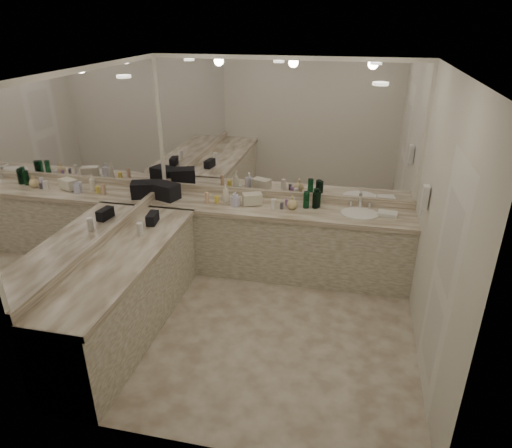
% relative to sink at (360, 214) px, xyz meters
% --- Properties ---
extents(floor, '(3.20, 3.20, 0.00)m').
position_rel_sink_xyz_m(floor, '(-0.95, -1.20, -0.90)').
color(floor, beige).
rests_on(floor, ground).
extents(ceiling, '(3.20, 3.20, 0.00)m').
position_rel_sink_xyz_m(ceiling, '(-0.95, -1.20, 1.71)').
color(ceiling, white).
rests_on(ceiling, floor).
extents(wall_back, '(3.20, 0.02, 2.60)m').
position_rel_sink_xyz_m(wall_back, '(-0.95, 0.30, 0.41)').
color(wall_back, silver).
rests_on(wall_back, floor).
extents(wall_left, '(0.02, 3.00, 2.60)m').
position_rel_sink_xyz_m(wall_left, '(-2.55, -1.20, 0.41)').
color(wall_left, silver).
rests_on(wall_left, floor).
extents(wall_right, '(0.02, 3.00, 2.60)m').
position_rel_sink_xyz_m(wall_right, '(0.65, -1.20, 0.41)').
color(wall_right, silver).
rests_on(wall_right, floor).
extents(vanity_back_base, '(3.20, 0.60, 0.84)m').
position_rel_sink_xyz_m(vanity_back_base, '(-0.95, 0.00, -0.48)').
color(vanity_back_base, beige).
rests_on(vanity_back_base, floor).
extents(vanity_back_top, '(3.20, 0.64, 0.06)m').
position_rel_sink_xyz_m(vanity_back_top, '(-0.95, -0.01, -0.03)').
color(vanity_back_top, beige).
rests_on(vanity_back_top, vanity_back_base).
extents(vanity_left_base, '(0.60, 2.40, 0.84)m').
position_rel_sink_xyz_m(vanity_left_base, '(-2.25, -1.50, -0.48)').
color(vanity_left_base, beige).
rests_on(vanity_left_base, floor).
extents(vanity_left_top, '(0.64, 2.42, 0.06)m').
position_rel_sink_xyz_m(vanity_left_top, '(-2.24, -1.50, -0.03)').
color(vanity_left_top, beige).
rests_on(vanity_left_top, vanity_left_base).
extents(backsplash_back, '(3.20, 0.04, 0.10)m').
position_rel_sink_xyz_m(backsplash_back, '(-0.95, 0.28, 0.05)').
color(backsplash_back, beige).
rests_on(backsplash_back, vanity_back_top).
extents(backsplash_left, '(0.04, 3.00, 0.10)m').
position_rel_sink_xyz_m(backsplash_left, '(-2.53, -1.20, 0.05)').
color(backsplash_left, beige).
rests_on(backsplash_left, vanity_left_top).
extents(mirror_back, '(3.12, 0.01, 1.55)m').
position_rel_sink_xyz_m(mirror_back, '(-0.95, 0.29, 0.88)').
color(mirror_back, white).
rests_on(mirror_back, wall_back).
extents(mirror_left, '(0.01, 2.92, 1.55)m').
position_rel_sink_xyz_m(mirror_left, '(-2.54, -1.20, 0.88)').
color(mirror_left, white).
rests_on(mirror_left, wall_left).
extents(sink, '(0.44, 0.44, 0.03)m').
position_rel_sink_xyz_m(sink, '(0.00, 0.00, 0.00)').
color(sink, white).
rests_on(sink, vanity_back_top).
extents(faucet, '(0.24, 0.16, 0.14)m').
position_rel_sink_xyz_m(faucet, '(0.00, 0.21, 0.07)').
color(faucet, silver).
rests_on(faucet, vanity_back_top).
extents(wall_phone, '(0.06, 0.10, 0.24)m').
position_rel_sink_xyz_m(wall_phone, '(0.61, -0.50, 0.46)').
color(wall_phone, white).
rests_on(wall_phone, wall_right).
extents(door, '(0.02, 0.82, 2.10)m').
position_rel_sink_xyz_m(door, '(0.64, -1.70, 0.16)').
color(door, white).
rests_on(door, wall_right).
extents(black_toiletry_bag, '(0.40, 0.32, 0.20)m').
position_rel_sink_xyz_m(black_toiletry_bag, '(-2.40, -0.02, 0.10)').
color(black_toiletry_bag, black).
rests_on(black_toiletry_bag, vanity_back_top).
extents(black_bag_spill, '(0.13, 0.23, 0.12)m').
position_rel_sink_xyz_m(black_bag_spill, '(-2.25, -0.76, 0.06)').
color(black_bag_spill, black).
rests_on(black_bag_spill, vanity_left_top).
extents(cream_cosmetic_case, '(0.27, 0.22, 0.13)m').
position_rel_sink_xyz_m(cream_cosmetic_case, '(-1.29, 0.01, 0.07)').
color(cream_cosmetic_case, beige).
rests_on(cream_cosmetic_case, vanity_back_top).
extents(hand_towel, '(0.24, 0.17, 0.04)m').
position_rel_sink_xyz_m(hand_towel, '(0.31, 0.03, 0.02)').
color(hand_towel, white).
rests_on(hand_towel, vanity_back_top).
extents(lotion_left, '(0.06, 0.06, 0.14)m').
position_rel_sink_xyz_m(lotion_left, '(-2.25, -1.07, 0.08)').
color(lotion_left, white).
rests_on(lotion_left, vanity_left_top).
extents(soap_bottle_a, '(0.11, 0.11, 0.22)m').
position_rel_sink_xyz_m(soap_bottle_a, '(-1.63, 0.04, 0.12)').
color(soap_bottle_a, white).
rests_on(soap_bottle_a, vanity_back_top).
extents(soap_bottle_b, '(0.11, 0.11, 0.18)m').
position_rel_sink_xyz_m(soap_bottle_b, '(-1.48, -0.08, 0.10)').
color(soap_bottle_b, silver).
rests_on(soap_bottle_b, vanity_back_top).
extents(soap_bottle_c, '(0.14, 0.14, 0.17)m').
position_rel_sink_xyz_m(soap_bottle_c, '(-0.79, -0.02, 0.09)').
color(soap_bottle_c, '#D5BF83').
rests_on(soap_bottle_c, vanity_back_top).
extents(green_bottle_0, '(0.07, 0.07, 0.20)m').
position_rel_sink_xyz_m(green_bottle_0, '(-0.53, 0.07, 0.10)').
color(green_bottle_0, '#0E5129').
rests_on(green_bottle_0, vanity_back_top).
extents(green_bottle_1, '(0.07, 0.07, 0.22)m').
position_rel_sink_xyz_m(green_bottle_1, '(-0.53, 0.14, 0.11)').
color(green_bottle_1, '#0E5129').
rests_on(green_bottle_1, vanity_back_top).
extents(green_bottle_2, '(0.07, 0.07, 0.18)m').
position_rel_sink_xyz_m(green_bottle_2, '(-0.51, 0.10, 0.10)').
color(green_bottle_2, '#0E5129').
rests_on(green_bottle_2, vanity_back_top).
extents(green_bottle_3, '(0.07, 0.07, 0.20)m').
position_rel_sink_xyz_m(green_bottle_3, '(-0.64, 0.05, 0.11)').
color(green_bottle_3, '#0E5129').
rests_on(green_bottle_3, vanity_back_top).
extents(green_bottle_4, '(0.07, 0.07, 0.20)m').
position_rel_sink_xyz_m(green_bottle_4, '(-0.50, 0.11, 0.11)').
color(green_bottle_4, '#0E5129').
rests_on(green_bottle_4, vanity_back_top).
extents(amenity_bottle_0, '(0.06, 0.06, 0.09)m').
position_rel_sink_xyz_m(amenity_bottle_0, '(-0.81, 0.12, 0.05)').
color(amenity_bottle_0, silver).
rests_on(amenity_bottle_0, vanity_back_top).
extents(amenity_bottle_1, '(0.04, 0.04, 0.08)m').
position_rel_sink_xyz_m(amenity_bottle_1, '(-0.91, -0.05, 0.04)').
color(amenity_bottle_1, '#3F3F4C').
rests_on(amenity_bottle_1, vanity_back_top).
extents(amenity_bottle_2, '(0.05, 0.05, 0.14)m').
position_rel_sink_xyz_m(amenity_bottle_2, '(-1.85, -0.06, 0.07)').
color(amenity_bottle_2, '#E0B28C').
rests_on(amenity_bottle_2, vanity_back_top).
extents(amenity_bottle_3, '(0.06, 0.06, 0.13)m').
position_rel_sink_xyz_m(amenity_bottle_3, '(-1.01, -0.07, 0.07)').
color(amenity_bottle_3, white).
rests_on(amenity_bottle_3, vanity_back_top).
extents(amenity_bottle_4, '(0.07, 0.07, 0.13)m').
position_rel_sink_xyz_m(amenity_bottle_4, '(-1.49, -0.04, 0.07)').
color(amenity_bottle_4, silver).
rests_on(amenity_bottle_4, vanity_back_top).
extents(amenity_bottle_5, '(0.05, 0.05, 0.07)m').
position_rel_sink_xyz_m(amenity_bottle_5, '(-1.55, 0.13, 0.04)').
color(amenity_bottle_5, silver).
rests_on(amenity_bottle_5, vanity_back_top).
extents(amenity_bottle_6, '(0.06, 0.06, 0.09)m').
position_rel_sink_xyz_m(amenity_bottle_6, '(-1.73, -0.02, 0.05)').
color(amenity_bottle_6, '#F2D84C').
rests_on(amenity_bottle_6, vanity_back_top).
extents(amenity_bottle_7, '(0.04, 0.04, 0.08)m').
position_rel_sink_xyz_m(amenity_bottle_7, '(-0.87, 0.06, 0.05)').
color(amenity_bottle_7, '#9966B2').
rests_on(amenity_bottle_7, vanity_back_top).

